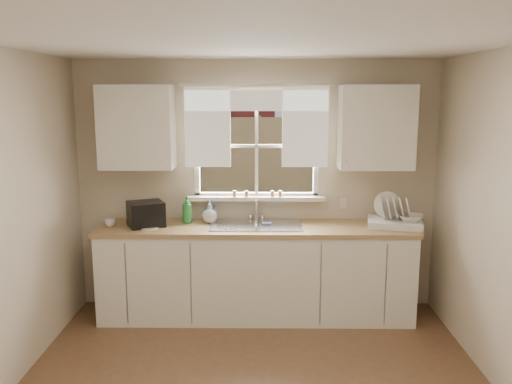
{
  "coord_description": "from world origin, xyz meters",
  "views": [
    {
      "loc": [
        0.06,
        -3.39,
        2.18
      ],
      "look_at": [
        0.0,
        1.65,
        1.25
      ],
      "focal_mm": 38.0,
      "sensor_mm": 36.0,
      "label": 1
    }
  ],
  "objects_px": {
    "dish_rack": "(394,219)",
    "cup": "(110,223)",
    "soap_bottle_a": "(187,210)",
    "black_appliance": "(146,214)"
  },
  "relations": [
    {
      "from": "dish_rack",
      "to": "black_appliance",
      "type": "height_order",
      "value": "dish_rack"
    },
    {
      "from": "dish_rack",
      "to": "cup",
      "type": "relative_size",
      "value": 5.37
    },
    {
      "from": "dish_rack",
      "to": "soap_bottle_a",
      "type": "xyz_separation_m",
      "value": [
        -2.01,
        0.12,
        0.06
      ]
    },
    {
      "from": "dish_rack",
      "to": "soap_bottle_a",
      "type": "relative_size",
      "value": 2.13
    },
    {
      "from": "dish_rack",
      "to": "soap_bottle_a",
      "type": "bearing_deg",
      "value": 176.71
    },
    {
      "from": "dish_rack",
      "to": "cup",
      "type": "height_order",
      "value": "dish_rack"
    },
    {
      "from": "cup",
      "to": "black_appliance",
      "type": "bearing_deg",
      "value": 22.02
    },
    {
      "from": "dish_rack",
      "to": "black_appliance",
      "type": "xyz_separation_m",
      "value": [
        -2.39,
        -0.02,
        0.05
      ]
    },
    {
      "from": "dish_rack",
      "to": "cup",
      "type": "xyz_separation_m",
      "value": [
        -2.73,
        -0.06,
        -0.03
      ]
    },
    {
      "from": "dish_rack",
      "to": "soap_bottle_a",
      "type": "distance_m",
      "value": 2.02
    }
  ]
}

